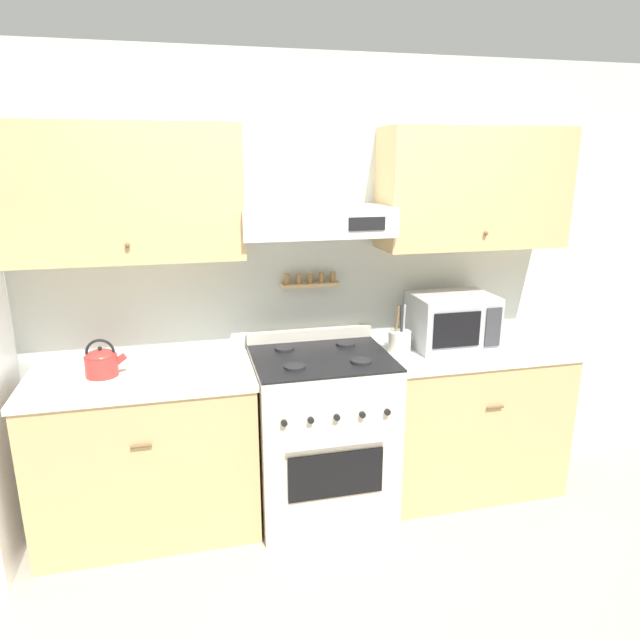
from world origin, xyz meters
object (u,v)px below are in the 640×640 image
object	(u,v)px
tea_kettle	(102,362)
microwave	(452,321)
stove_range	(322,433)
utensil_crock	(400,340)

from	to	relation	value
tea_kettle	microwave	distance (m)	1.97
stove_range	utensil_crock	world-z (taller)	utensil_crock
tea_kettle	microwave	bearing A→B (deg)	0.52
stove_range	tea_kettle	xyz separation A→B (m)	(-1.15, 0.07, 0.51)
tea_kettle	utensil_crock	size ratio (longest dim) A/B	0.76
microwave	stove_range	bearing A→B (deg)	-173.83
microwave	utensil_crock	world-z (taller)	microwave
stove_range	microwave	size ratio (longest dim) A/B	2.15
tea_kettle	utensil_crock	bearing A→B (deg)	0.00
utensil_crock	stove_range	bearing A→B (deg)	-171.71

